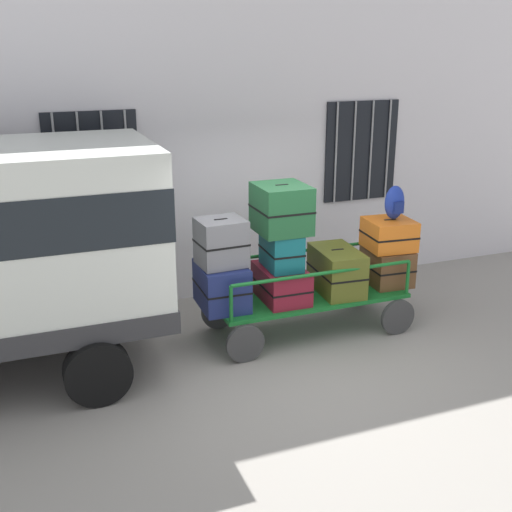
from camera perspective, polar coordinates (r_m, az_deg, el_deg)
name	(u,v)px	position (r m, az deg, el deg)	size (l,w,h in m)	color
ground_plane	(283,356)	(7.79, 2.46, -8.86)	(40.00, 40.00, 0.00)	gray
building_wall	(220,123)	(9.15, -3.27, 11.73)	(12.00, 0.38, 5.00)	silver
luggage_cart	(308,301)	(8.26, 4.63, -4.06)	(2.55, 1.06, 0.52)	#146023
cart_railing	(309,266)	(8.09, 4.72, -0.92)	(2.42, 0.92, 0.46)	#146023
suitcase_left_bottom	(222,286)	(7.74, -3.08, -2.66)	(0.57, 0.75, 0.54)	navy
suitcase_left_middle	(221,242)	(7.55, -3.13, 1.23)	(0.57, 0.53, 0.57)	slate
suitcase_midleft_bottom	(281,283)	(7.98, 2.25, -2.45)	(0.55, 0.83, 0.41)	maroon
suitcase_midleft_middle	(281,250)	(7.84, 2.28, 0.53)	(0.43, 0.62, 0.46)	#0F5960
suitcase_midleft_top	(281,209)	(7.71, 2.28, 4.25)	(0.61, 0.68, 0.59)	#194C28
suitcase_center_bottom	(337,270)	(8.26, 7.20, -1.29)	(0.57, 0.88, 0.57)	#4C5119
suitcase_midright_bottom	(387,266)	(8.67, 11.60, -0.86)	(0.57, 0.67, 0.48)	brown
suitcase_midright_middle	(389,234)	(8.53, 11.77, 1.92)	(0.64, 0.63, 0.40)	orange
backpack	(395,203)	(8.45, 12.26, 4.67)	(0.27, 0.22, 0.44)	navy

